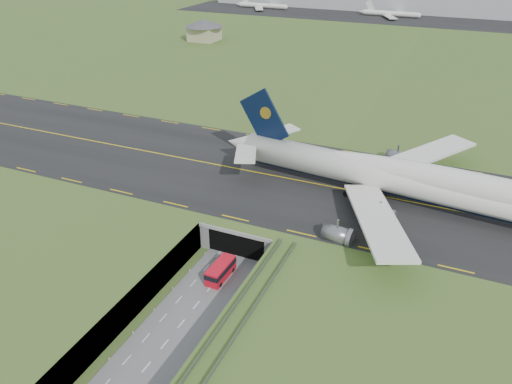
% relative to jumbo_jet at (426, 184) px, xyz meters
% --- Properties ---
extents(ground, '(900.00, 900.00, 0.00)m').
position_rel_jumbo_jet_xyz_m(ground, '(-31.74, -31.87, -11.54)').
color(ground, '#456126').
rests_on(ground, ground).
extents(airfield_deck, '(800.00, 800.00, 6.00)m').
position_rel_jumbo_jet_xyz_m(airfield_deck, '(-31.74, -31.87, -8.54)').
color(airfield_deck, gray).
rests_on(airfield_deck, ground).
extents(trench_road, '(12.00, 75.00, 0.20)m').
position_rel_jumbo_jet_xyz_m(trench_road, '(-31.74, -39.37, -11.44)').
color(trench_road, slate).
rests_on(trench_road, ground).
extents(taxiway, '(800.00, 44.00, 0.18)m').
position_rel_jumbo_jet_xyz_m(taxiway, '(-31.74, 1.13, -5.45)').
color(taxiway, black).
rests_on(taxiway, airfield_deck).
extents(tunnel_portal, '(17.00, 22.30, 6.00)m').
position_rel_jumbo_jet_xyz_m(tunnel_portal, '(-31.74, -15.16, -8.20)').
color(tunnel_portal, gray).
rests_on(tunnel_portal, ground).
extents(guideway, '(3.00, 53.00, 7.05)m').
position_rel_jumbo_jet_xyz_m(guideway, '(-20.74, -50.98, -6.21)').
color(guideway, '#A8A8A3').
rests_on(guideway, ground).
extents(jumbo_jet, '(97.27, 61.81, 20.56)m').
position_rel_jumbo_jet_xyz_m(jumbo_jet, '(0.00, 0.00, 0.00)').
color(jumbo_jet, white).
rests_on(jumbo_jet, ground).
extents(shuttle_tram, '(3.03, 7.46, 3.02)m').
position_rel_jumbo_jet_xyz_m(shuttle_tram, '(-31.41, -31.24, -9.88)').
color(shuttle_tram, red).
rests_on(shuttle_tram, ground).
extents(service_building, '(19.48, 19.48, 10.47)m').
position_rel_jumbo_jet_xyz_m(service_building, '(-123.79, 131.00, 0.67)').
color(service_building, tan).
rests_on(service_building, ground).
extents(cargo_terminal, '(320.00, 67.00, 15.60)m').
position_rel_jumbo_jet_xyz_m(cargo_terminal, '(-31.85, 267.54, 2.42)').
color(cargo_terminal, '#B2B2B2').
rests_on(cargo_terminal, ground).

